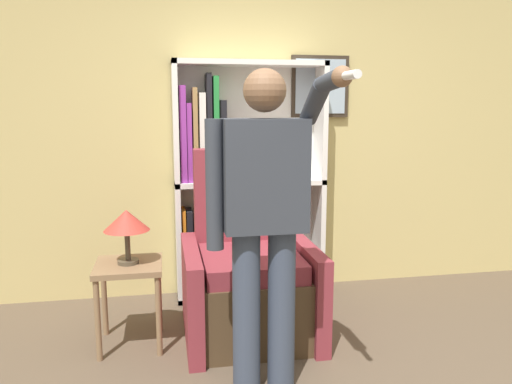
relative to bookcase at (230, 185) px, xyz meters
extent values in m
cube|color=tan|center=(0.25, 0.16, 0.47)|extent=(8.00, 0.06, 2.80)
cube|color=#33281E|center=(0.77, 0.11, 0.78)|extent=(0.48, 0.04, 0.50)
cube|color=#9EB2C6|center=(0.77, 0.09, 0.78)|extent=(0.42, 0.01, 0.44)
cube|color=white|center=(-0.42, -0.02, 0.02)|extent=(0.04, 0.28, 1.90)
cube|color=white|center=(0.74, -0.02, 0.02)|extent=(0.04, 0.28, 1.90)
cube|color=white|center=(0.16, 0.11, 0.02)|extent=(1.20, 0.01, 1.90)
cube|color=white|center=(0.16, -0.02, -0.91)|extent=(1.20, 0.28, 0.04)
cube|color=white|center=(0.16, -0.02, 0.02)|extent=(1.20, 0.28, 0.04)
cube|color=white|center=(0.16, -0.02, 0.95)|extent=(1.20, 0.28, 0.04)
cube|color=orange|center=(-0.38, -0.02, -0.54)|extent=(0.03, 0.22, 0.71)
cube|color=black|center=(-0.33, -0.02, -0.54)|extent=(0.05, 0.21, 0.70)
cube|color=#5B99A8|center=(-0.29, -0.02, -0.57)|extent=(0.03, 0.17, 0.65)
cube|color=gold|center=(-0.25, -0.02, -0.52)|extent=(0.02, 0.21, 0.74)
cube|color=white|center=(-0.21, -0.02, -0.62)|extent=(0.03, 0.18, 0.55)
cube|color=#BC4C56|center=(-0.16, -0.02, -0.52)|extent=(0.04, 0.22, 0.75)
cube|color=#238438|center=(-0.11, -0.02, -0.50)|extent=(0.05, 0.19, 0.79)
cube|color=purple|center=(-0.37, -0.02, 0.41)|extent=(0.05, 0.21, 0.74)
cube|color=purple|center=(-0.32, -0.02, 0.34)|extent=(0.04, 0.19, 0.61)
cube|color=#9E7A47|center=(-0.27, -0.02, 0.40)|extent=(0.04, 0.17, 0.72)
cube|color=white|center=(-0.22, -0.02, 0.38)|extent=(0.05, 0.24, 0.68)
cube|color=black|center=(-0.16, -0.02, 0.45)|extent=(0.04, 0.21, 0.83)
cube|color=#238438|center=(-0.11, -0.02, 0.44)|extent=(0.04, 0.23, 0.81)
cube|color=black|center=(-0.06, -0.02, 0.35)|extent=(0.05, 0.16, 0.63)
cube|color=#4C3823|center=(0.03, -0.75, -0.70)|extent=(0.68, 0.80, 0.47)
cube|color=maroon|center=(0.03, -0.79, -0.40)|extent=(0.64, 0.68, 0.12)
cube|color=maroon|center=(0.03, -0.39, -0.19)|extent=(0.68, 0.16, 1.02)
cube|color=maroon|center=(-0.36, -0.75, -0.62)|extent=(0.10, 0.88, 0.63)
cube|color=maroon|center=(0.42, -0.75, -0.62)|extent=(0.10, 0.88, 0.63)
cylinder|color=#384256|center=(-0.11, -1.42, -0.48)|extent=(0.15, 0.15, 0.91)
cylinder|color=#384256|center=(0.09, -1.42, -0.48)|extent=(0.15, 0.15, 0.91)
cube|color=#333842|center=(-0.01, -1.42, 0.27)|extent=(0.43, 0.24, 0.58)
sphere|color=brown|center=(-0.01, -1.42, 0.70)|extent=(0.22, 0.22, 0.22)
cylinder|color=#333842|center=(-0.27, -1.42, 0.22)|extent=(0.09, 0.09, 0.67)
cylinder|color=#333842|center=(0.22, -1.54, 0.64)|extent=(0.09, 0.28, 0.23)
cylinder|color=#333842|center=(0.22, -1.78, 0.73)|extent=(0.08, 0.27, 0.10)
sphere|color=brown|center=(0.22, -1.91, 0.74)|extent=(0.09, 0.09, 0.09)
cylinder|color=white|center=(0.22, -2.00, 0.74)|extent=(0.04, 0.15, 0.04)
cube|color=#846647|center=(-0.76, -0.75, -0.39)|extent=(0.42, 0.42, 0.04)
cylinder|color=#846647|center=(-0.95, -0.94, -0.67)|extent=(0.04, 0.04, 0.52)
cylinder|color=#846647|center=(-0.58, -0.94, -0.67)|extent=(0.04, 0.04, 0.52)
cylinder|color=#846647|center=(-0.95, -0.57, -0.67)|extent=(0.04, 0.04, 0.52)
cylinder|color=#846647|center=(-0.58, -0.57, -0.67)|extent=(0.04, 0.04, 0.52)
cylinder|color=#4C4233|center=(-0.76, -0.75, -0.36)|extent=(0.14, 0.14, 0.02)
cylinder|color=#4C4233|center=(-0.76, -0.75, -0.25)|extent=(0.03, 0.03, 0.19)
cone|color=#B2382D|center=(-0.76, -0.75, -0.09)|extent=(0.29, 0.29, 0.13)
camera|label=1|loc=(-0.52, -3.93, 0.62)|focal=35.00mm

